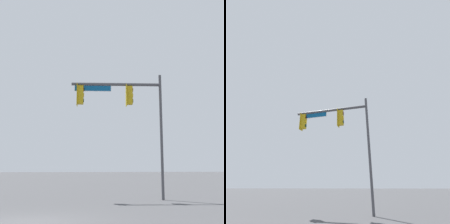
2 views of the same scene
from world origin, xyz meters
TOP-DOWN VIEW (x-y plane):
  - ground_plane at (0.00, 0.00)m, footprint 400.00×400.00m
  - signal_pole_near at (-5.26, -6.49)m, footprint 5.25×1.48m

SIDE VIEW (x-z plane):
  - ground_plane at x=0.00m, z-range 0.00..0.00m
  - signal_pole_near at x=-5.26m, z-range 1.95..9.25m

